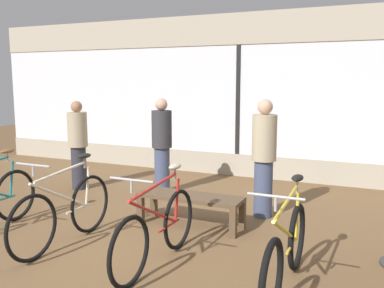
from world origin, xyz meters
name	(u,v)px	position (x,y,z in m)	size (l,w,h in m)	color
ground_plane	(122,249)	(0.00, 0.00, 0.00)	(24.00, 24.00, 0.00)	brown
shop_back_wall	(238,94)	(0.00, 4.16, 1.64)	(12.00, 0.08, 3.20)	#B2A893
bicycle_left	(64,211)	(-0.67, -0.16, 0.41)	(0.46, 1.71, 1.05)	black
bicycle_right	(157,229)	(0.59, -0.21, 0.39)	(0.46, 1.71, 1.03)	black
bicycle_far_right	(286,251)	(1.93, -0.20, 0.37)	(0.46, 1.72, 1.02)	black
display_bench	(190,200)	(0.39, 1.04, 0.34)	(1.40, 0.44, 0.42)	brown
customer_near_rack	(162,144)	(-0.75, 2.36, 0.85)	(0.38, 0.38, 1.62)	#424C6B
customer_by_window	(78,144)	(-2.22, 2.00, 0.81)	(0.44, 0.44, 1.56)	#2D2D38
customer_mid_floor	(264,156)	(1.16, 1.82, 0.87)	(0.43, 0.43, 1.66)	#424C6B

